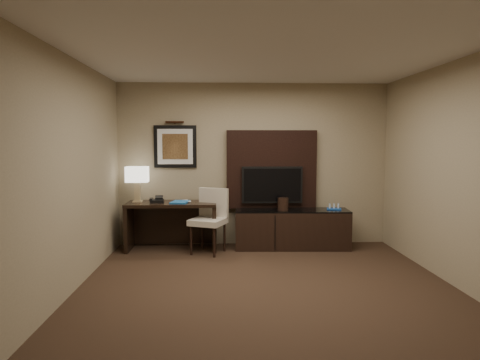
{
  "coord_description": "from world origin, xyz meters",
  "views": [
    {
      "loc": [
        -0.54,
        -4.66,
        1.73
      ],
      "look_at": [
        -0.25,
        1.8,
        1.15
      ],
      "focal_mm": 32.0,
      "sensor_mm": 36.0,
      "label": 1
    }
  ],
  "objects": [
    {
      "name": "floor",
      "position": [
        0.0,
        0.0,
        -0.01
      ],
      "size": [
        4.5,
        5.0,
        0.01
      ],
      "primitive_type": "cube",
      "color": "#2F1F15",
      "rests_on": "ground"
    },
    {
      "name": "tv_wall_panel",
      "position": [
        0.3,
        2.44,
        1.27
      ],
      "size": [
        1.5,
        0.12,
        1.3
      ],
      "primitive_type": "cube",
      "color": "black",
      "rests_on": "wall_back"
    },
    {
      "name": "wall_front",
      "position": [
        0.0,
        -2.5,
        1.35
      ],
      "size": [
        4.5,
        0.01,
        2.7
      ],
      "primitive_type": "cube",
      "color": "gray",
      "rests_on": "floor"
    },
    {
      "name": "table_lamp",
      "position": [
        -1.89,
        2.22,
        1.07
      ],
      "size": [
        0.38,
        0.22,
        0.6
      ],
      "primitive_type": null,
      "rotation": [
        0.0,
        0.0,
        0.03
      ],
      "color": "tan",
      "rests_on": "desk"
    },
    {
      "name": "artwork",
      "position": [
        -1.3,
        2.48,
        1.65
      ],
      "size": [
        0.7,
        0.04,
        0.7
      ],
      "primitive_type": "cube",
      "color": "black",
      "rests_on": "wall_back"
    },
    {
      "name": "blue_folder",
      "position": [
        -1.2,
        2.1,
        0.78
      ],
      "size": [
        0.32,
        0.38,
        0.02
      ],
      "primitive_type": "cube",
      "rotation": [
        0.0,
        0.0,
        -0.2
      ],
      "color": "#175495",
      "rests_on": "desk"
    },
    {
      "name": "wall_back",
      "position": [
        0.0,
        2.5,
        1.35
      ],
      "size": [
        4.5,
        0.01,
        2.7
      ],
      "primitive_type": "cube",
      "color": "gray",
      "rests_on": "floor"
    },
    {
      "name": "credenza",
      "position": [
        0.61,
        2.15,
        0.32
      ],
      "size": [
        1.85,
        0.59,
        0.63
      ],
      "primitive_type": "cube",
      "rotation": [
        0.0,
        0.0,
        -0.04
      ],
      "color": "black",
      "rests_on": "floor"
    },
    {
      "name": "ice_bucket",
      "position": [
        0.45,
        2.12,
        0.73
      ],
      "size": [
        0.2,
        0.2,
        0.2
      ],
      "primitive_type": "cylinder",
      "rotation": [
        0.0,
        0.0,
        0.12
      ],
      "color": "black",
      "rests_on": "credenza"
    },
    {
      "name": "wall_left",
      "position": [
        -2.25,
        0.0,
        1.35
      ],
      "size": [
        0.01,
        5.0,
        2.7
      ],
      "primitive_type": "cube",
      "color": "gray",
      "rests_on": "floor"
    },
    {
      "name": "desk",
      "position": [
        -1.33,
        2.15,
        0.38
      ],
      "size": [
        1.43,
        0.62,
        0.76
      ],
      "primitive_type": "cube",
      "rotation": [
        0.0,
        0.0,
        -0.0
      ],
      "color": "black",
      "rests_on": "floor"
    },
    {
      "name": "wall_right",
      "position": [
        2.25,
        0.0,
        1.35
      ],
      "size": [
        0.01,
        5.0,
        2.7
      ],
      "primitive_type": "cube",
      "color": "gray",
      "rests_on": "floor"
    },
    {
      "name": "book",
      "position": [
        -1.21,
        2.14,
        0.88
      ],
      "size": [
        0.16,
        0.08,
        0.23
      ],
      "primitive_type": "imported",
      "rotation": [
        0.0,
        0.0,
        0.37
      ],
      "color": "tan",
      "rests_on": "desk"
    },
    {
      "name": "tv",
      "position": [
        0.3,
        2.34,
        1.02
      ],
      "size": [
        1.0,
        0.08,
        0.6
      ],
      "primitive_type": "cube",
      "color": "black",
      "rests_on": "tv_wall_panel"
    },
    {
      "name": "picture_light",
      "position": [
        -1.3,
        2.44,
        2.05
      ],
      "size": [
        0.04,
        0.04,
        0.3
      ],
      "primitive_type": "cylinder",
      "color": "#3A1F12",
      "rests_on": "wall_back"
    },
    {
      "name": "desk_chair",
      "position": [
        -0.75,
        1.89,
        0.51
      ],
      "size": [
        0.67,
        0.71,
        1.02
      ],
      "primitive_type": null,
      "rotation": [
        0.0,
        0.0,
        -0.41
      ],
      "color": "beige",
      "rests_on": "floor"
    },
    {
      "name": "ceiling",
      "position": [
        0.0,
        0.0,
        2.7
      ],
      "size": [
        4.5,
        5.0,
        0.01
      ],
      "primitive_type": "cube",
      "color": "silver",
      "rests_on": "wall_back"
    },
    {
      "name": "desk_phone",
      "position": [
        -1.56,
        2.12,
        0.82
      ],
      "size": [
        0.24,
        0.22,
        0.11
      ],
      "primitive_type": null,
      "rotation": [
        0.0,
        0.0,
        0.1
      ],
      "color": "black",
      "rests_on": "desk"
    },
    {
      "name": "minibar_tray",
      "position": [
        1.29,
        2.14,
        0.67
      ],
      "size": [
        0.26,
        0.19,
        0.08
      ],
      "primitive_type": null,
      "rotation": [
        0.0,
        0.0,
        -0.25
      ],
      "color": "#194CA4",
      "rests_on": "credenza"
    }
  ]
}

